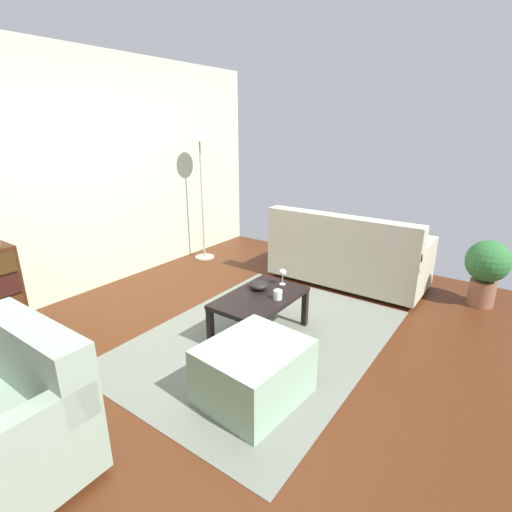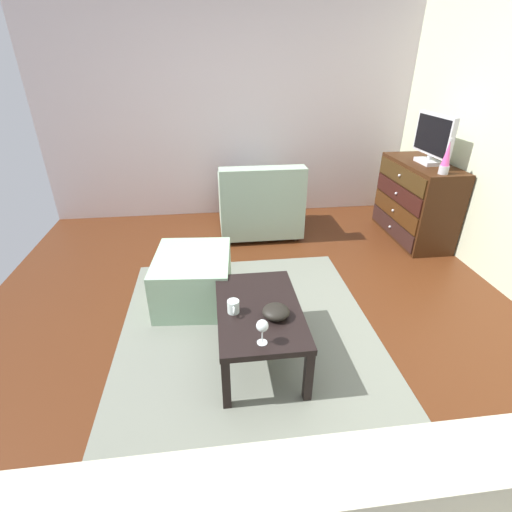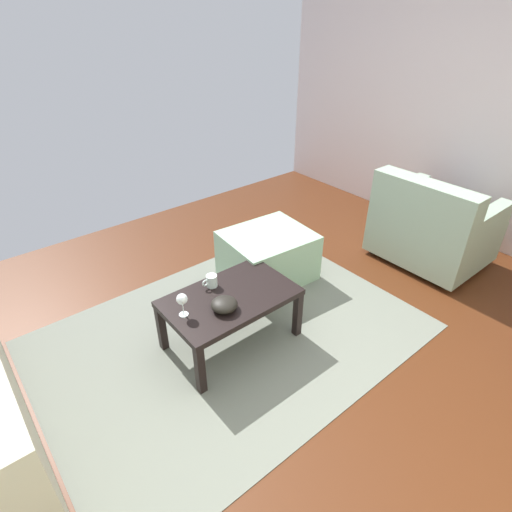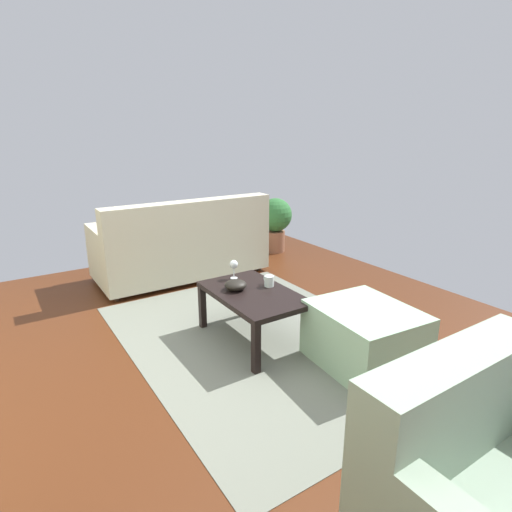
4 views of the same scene
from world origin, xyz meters
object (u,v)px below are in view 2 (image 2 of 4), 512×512
object	(u,v)px
wine_glass	(262,327)
mug	(233,307)
lava_lamp	(446,158)
coffee_table	(259,314)
bowl_decorative	(276,312)
tv	(433,138)
dresser	(415,201)
armchair	(259,205)
ottoman	(194,279)

from	to	relation	value
wine_glass	mug	size ratio (longest dim) A/B	1.38
wine_glass	lava_lamp	bearing A→B (deg)	129.79
coffee_table	bowl_decorative	world-z (taller)	bowl_decorative
bowl_decorative	tv	bearing A→B (deg)	133.26
lava_lamp	coffee_table	world-z (taller)	lava_lamp
dresser	lava_lamp	distance (m)	0.72
dresser	tv	size ratio (longest dim) A/B	1.68
dresser	coffee_table	bearing A→B (deg)	-48.95
bowl_decorative	armchair	distance (m)	2.16
bowl_decorative	dresser	bearing A→B (deg)	134.19
coffee_table	lava_lamp	bearing A→B (deg)	123.77
mug	ottoman	world-z (taller)	mug
dresser	armchair	size ratio (longest dim) A/B	1.17
wine_glass	coffee_table	bearing A→B (deg)	175.80
bowl_decorative	ottoman	bearing A→B (deg)	-146.81
wine_glass	armchair	world-z (taller)	armchair
ottoman	tv	bearing A→B (deg)	111.40
mug	bowl_decorative	size ratio (longest dim) A/B	0.67
mug	ottoman	distance (m)	0.84
wine_glass	armchair	distance (m)	2.40
armchair	mug	bearing A→B (deg)	-11.88
armchair	lava_lamp	bearing A→B (deg)	65.78
tv	armchair	distance (m)	1.92
tv	armchair	world-z (taller)	tv
tv	mug	xyz separation A→B (m)	(1.71, -2.16, -0.66)
lava_lamp	ottoman	size ratio (longest dim) A/B	0.47
dresser	armchair	distance (m)	1.74
dresser	bowl_decorative	bearing A→B (deg)	-45.81
lava_lamp	bowl_decorative	world-z (taller)	lava_lamp
dresser	tv	xyz separation A→B (m)	(0.04, 0.02, 0.68)
tv	bowl_decorative	world-z (taller)	tv
mug	tv	bearing A→B (deg)	128.40
coffee_table	bowl_decorative	xyz separation A→B (m)	(0.11, 0.09, 0.09)
dresser	wine_glass	bearing A→B (deg)	-44.18
tv	wine_glass	world-z (taller)	tv
dresser	wine_glass	xyz separation A→B (m)	(2.06, -2.00, 0.09)
dresser	bowl_decorative	size ratio (longest dim) A/B	6.20
lava_lamp	armchair	xyz separation A→B (m)	(-0.75, -1.66, -0.65)
lava_lamp	bowl_decorative	xyz separation A→B (m)	(1.40, -1.84, -0.56)
coffee_table	mug	size ratio (longest dim) A/B	7.66
coffee_table	wine_glass	bearing A→B (deg)	-4.20
ottoman	coffee_table	bearing A→B (deg)	32.08
dresser	coffee_table	world-z (taller)	dresser
dresser	coffee_table	size ratio (longest dim) A/B	1.21
tv	coffee_table	xyz separation A→B (m)	(1.68, -2.00, -0.76)
tv	mug	world-z (taller)	tv
coffee_table	mug	world-z (taller)	mug
wine_glass	armchair	bearing A→B (deg)	172.95
dresser	armchair	world-z (taller)	dresser
tv	ottoman	size ratio (longest dim) A/B	0.90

